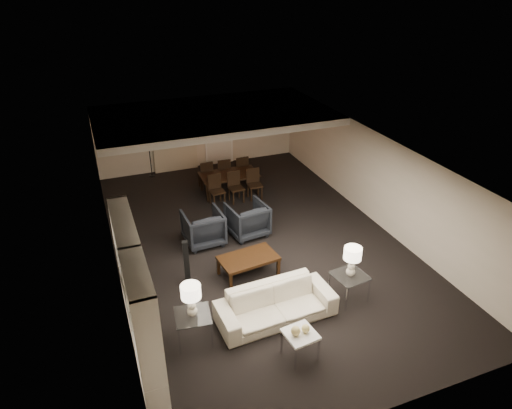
{
  "coord_description": "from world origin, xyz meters",
  "views": [
    {
      "loc": [
        -3.64,
        -9.39,
        6.41
      ],
      "look_at": [
        0.0,
        0.0,
        1.1
      ],
      "focal_mm": 32.0,
      "sensor_mm": 36.0,
      "label": 1
    }
  ],
  "objects": [
    {
      "name": "pendant_light",
      "position": [
        0.3,
        3.5,
        1.92
      ],
      "size": [
        0.52,
        0.52,
        0.24
      ],
      "primitive_type": "cylinder",
      "color": "#D8591E",
      "rests_on": "ceiling_soffit"
    },
    {
      "name": "door",
      "position": [
        0.7,
        5.47,
        1.05
      ],
      "size": [
        0.9,
        0.05,
        2.1
      ],
      "primitive_type": "cube",
      "color": "silver",
      "rests_on": "wall_back"
    },
    {
      "name": "chair_nm",
      "position": [
        0.27,
        2.35,
        0.47
      ],
      "size": [
        0.46,
        0.46,
        0.94
      ],
      "primitive_type": null,
      "rotation": [
        0.0,
        0.0,
        0.07
      ],
      "color": "black",
      "rests_on": "floor"
    },
    {
      "name": "floor",
      "position": [
        0.0,
        0.0,
        0.0
      ],
      "size": [
        11.0,
        11.0,
        0.0
      ],
      "primitive_type": "plane",
      "color": "black",
      "rests_on": "ground"
    },
    {
      "name": "painting",
      "position": [
        2.1,
        5.46,
        1.55
      ],
      "size": [
        0.95,
        0.04,
        0.65
      ],
      "primitive_type": "cube",
      "color": "#142D38",
      "rests_on": "wall_back"
    },
    {
      "name": "floor_lamp",
      "position": [
        -1.8,
        5.2,
        0.79
      ],
      "size": [
        0.27,
        0.27,
        1.59
      ],
      "primitive_type": null,
      "rotation": [
        0.0,
        0.0,
        0.21
      ],
      "color": "black",
      "rests_on": "floor"
    },
    {
      "name": "wall_front",
      "position": [
        0.0,
        -5.5,
        1.25
      ],
      "size": [
        7.0,
        0.02,
        2.5
      ],
      "primitive_type": "cube",
      "color": "#C1B49B",
      "rests_on": "ground"
    },
    {
      "name": "ceiling_soffit",
      "position": [
        0.0,
        3.5,
        2.4
      ],
      "size": [
        7.0,
        4.0,
        0.2
      ],
      "primitive_type": "cube",
      "color": "silver",
      "rests_on": "ceiling"
    },
    {
      "name": "armchair_right",
      "position": [
        -0.07,
        0.46,
        0.45
      ],
      "size": [
        1.07,
        1.1,
        0.89
      ],
      "primitive_type": "imported",
      "rotation": [
        0.0,
        0.0,
        3.27
      ],
      "color": "black",
      "rests_on": "floor"
    },
    {
      "name": "curtains",
      "position": [
        -0.9,
        5.42,
        1.2
      ],
      "size": [
        1.5,
        0.12,
        2.4
      ],
      "primitive_type": "cube",
      "color": "beige",
      "rests_on": "wall_back"
    },
    {
      "name": "chair_nr",
      "position": [
        0.87,
        2.35,
        0.47
      ],
      "size": [
        0.46,
        0.46,
        0.94
      ],
      "primitive_type": null,
      "rotation": [
        0.0,
        0.0,
        -0.05
      ],
      "color": "black",
      "rests_on": "floor"
    },
    {
      "name": "chair_nl",
      "position": [
        -0.33,
        2.35,
        0.47
      ],
      "size": [
        0.47,
        0.47,
        0.94
      ],
      "primitive_type": null,
      "rotation": [
        0.0,
        0.0,
        0.1
      ],
      "color": "black",
      "rests_on": "floor"
    },
    {
      "name": "sofa",
      "position": [
        -0.67,
        -2.84,
        0.35
      ],
      "size": [
        2.45,
        1.05,
        0.7
      ],
      "primitive_type": "imported",
      "rotation": [
        0.0,
        0.0,
        0.05
      ],
      "color": "beige",
      "rests_on": "floor"
    },
    {
      "name": "dining_table",
      "position": [
        0.27,
        3.0,
        0.32
      ],
      "size": [
        1.82,
        1.05,
        0.63
      ],
      "primitive_type": "imported",
      "rotation": [
        0.0,
        0.0,
        -0.03
      ],
      "color": "black",
      "rests_on": "floor"
    },
    {
      "name": "side_table_left",
      "position": [
        -2.37,
        -2.84,
        0.31
      ],
      "size": [
        0.74,
        0.74,
        0.62
      ],
      "primitive_type": null,
      "rotation": [
        0.0,
        0.0,
        -0.13
      ],
      "color": "white",
      "rests_on": "floor"
    },
    {
      "name": "vase_blue",
      "position": [
        -3.31,
        -3.71,
        1.14
      ],
      "size": [
        0.16,
        0.16,
        0.16
      ],
      "primitive_type": "imported",
      "color": "navy",
      "rests_on": "media_unit"
    },
    {
      "name": "chair_fr",
      "position": [
        0.87,
        3.65,
        0.47
      ],
      "size": [
        0.45,
        0.45,
        0.94
      ],
      "primitive_type": null,
      "rotation": [
        0.0,
        0.0,
        3.17
      ],
      "color": "black",
      "rests_on": "floor"
    },
    {
      "name": "chair_fl",
      "position": [
        -0.33,
        3.65,
        0.47
      ],
      "size": [
        0.46,
        0.46,
        0.94
      ],
      "primitive_type": null,
      "rotation": [
        0.0,
        0.0,
        3.21
      ],
      "color": "black",
      "rests_on": "floor"
    },
    {
      "name": "television",
      "position": [
        -3.28,
        -1.7,
        1.07
      ],
      "size": [
        1.1,
        0.14,
        0.63
      ],
      "primitive_type": "imported",
      "rotation": [
        0.0,
        0.0,
        1.57
      ],
      "color": "black",
      "rests_on": "media_unit"
    },
    {
      "name": "floor_speaker",
      "position": [
        -2.07,
        -1.06,
        0.55
      ],
      "size": [
        0.14,
        0.14,
        1.11
      ],
      "primitive_type": "cube",
      "rotation": [
        0.0,
        0.0,
        -0.14
      ],
      "color": "black",
      "rests_on": "floor"
    },
    {
      "name": "gold_gourd_a",
      "position": [
        -0.77,
        -3.94,
        0.64
      ],
      "size": [
        0.18,
        0.18,
        0.18
      ],
      "primitive_type": "sphere",
      "color": "#DCC574",
      "rests_on": "marble_table"
    },
    {
      "name": "media_unit",
      "position": [
        -3.31,
        -2.6,
        1.18
      ],
      "size": [
        0.38,
        3.4,
        2.35
      ],
      "primitive_type": null,
      "color": "white",
      "rests_on": "wall_left"
    },
    {
      "name": "table_lamp_left",
      "position": [
        -2.37,
        -2.84,
        0.96
      ],
      "size": [
        0.39,
        0.39,
        0.68
      ],
      "primitive_type": null,
      "rotation": [
        0.0,
        0.0,
        0.03
      ],
      "color": "beige",
      "rests_on": "side_table_left"
    },
    {
      "name": "table_lamp_right",
      "position": [
        1.03,
        -2.84,
        0.96
      ],
      "size": [
        0.4,
        0.4,
        0.68
      ],
      "primitive_type": null,
      "rotation": [
        0.0,
        0.0,
        0.07
      ],
      "color": "beige",
      "rests_on": "side_table_right"
    },
    {
      "name": "ceiling",
      "position": [
        0.0,
        0.0,
        2.5
      ],
      "size": [
        7.0,
        11.0,
        0.02
      ],
      "primitive_type": "cube",
      "color": "silver",
      "rests_on": "ground"
    },
    {
      "name": "wall_right",
      "position": [
        3.5,
        0.0,
        1.25
      ],
      "size": [
        0.02,
        11.0,
        2.5
      ],
      "primitive_type": "cube",
      "color": "#C1B49B",
      "rests_on": "ground"
    },
    {
      "name": "wall_left",
      "position": [
        -3.5,
        0.0,
        1.25
      ],
      "size": [
        0.02,
        11.0,
        2.5
      ],
      "primitive_type": "cube",
      "color": "#C1B49B",
      "rests_on": "ground"
    },
    {
      "name": "chair_fm",
      "position": [
        0.27,
        3.65,
        0.47
      ],
      "size": [
        0.46,
        0.46,
        0.94
      ],
      "primitive_type": null,
      "rotation": [
        0.0,
        0.0,
        3.09
      ],
      "color": "black",
      "rests_on": "floor"
    },
    {
      "name": "coffee_table",
      "position": [
        -0.67,
        -1.24,
        0.24
      ],
      "size": [
        1.4,
        0.92,
        0.47
      ],
      "primitive_type": null,
      "rotation": [
        0.0,
        0.0,
        0.12
      ],
      "color": "black",
      "rests_on": "floor"
    },
    {
      "name": "gold_gourd_b",
      "position": [
        -0.57,
        -3.94,
        0.63
      ],
      "size": [
        0.15,
        0.15,
        0.15
      ],
      "primitive_type": "sphere",
      "color": "#F2DF80",
      "rests_on": "marble_table"
    },
    {
      "name": "armchair_left",
      "position": [
        -1.27,
        0.46,
        0.45
      ],
      "size": [
        1.0,
        1.03,
        0.89
      ],
      "primitive_type": "imported",
      "rotation": [
        0.0,
        0.0,
        3.19
      ],
      "color": "black",
      "rests_on": "floor"
    },
    {
      "name": "side_table_right",
      "position": [
        1.03,
        -2.84,
        0.31
      ],
      "size": [
        0.74,
        0.74,
        0.62
      ],
      "primitive_type": null,
      "rotation": [
        0.0,
        0.0,
        0.13
      ],
      "color": "white",
      "rests_on": "floor"
    },
    {
      "name": "vase_amber",
      "position": [
        -3.31,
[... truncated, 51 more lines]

